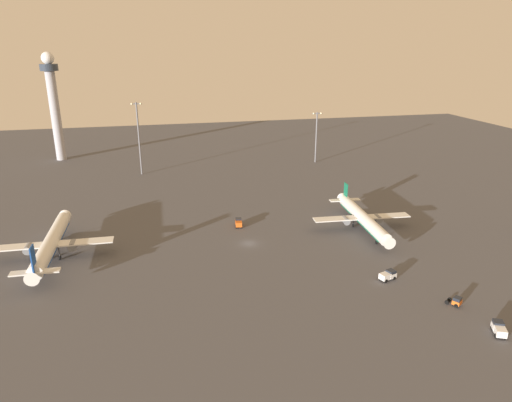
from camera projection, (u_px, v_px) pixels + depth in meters
The scene contains 10 objects.
ground_plane at pixel (249, 243), 130.10m from camera, with size 416.00×416.00×0.00m, color #4C4C51.
control_tower at pixel (53, 100), 214.05m from camera, with size 8.00×8.00×49.80m.
airplane_far_stand at pixel (51, 243), 120.56m from camera, with size 31.75×40.83×10.48m.
airplane_terminal_side at pixel (362, 218), 138.95m from camera, with size 29.93×38.43×9.85m.
maintenance_van at pixel (499, 329), 89.42m from camera, with size 3.52×4.58×2.25m.
pushback_tug at pixel (456, 301), 99.08m from camera, with size 3.20×3.56×2.05m.
cargo_loader at pixel (239, 223), 141.93m from camera, with size 2.58×4.39×2.25m.
baggage_tractor at pixel (388, 275), 109.91m from camera, with size 4.54×3.15×2.25m.
apron_light_central at pixel (316, 134), 213.92m from camera, with size 4.80×0.90×23.52m.
apron_light_west at pixel (139, 135), 192.86m from camera, with size 4.80×0.90×30.50m.
Camera 1 is at (-25.26, -116.37, 53.80)m, focal length 32.35 mm.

